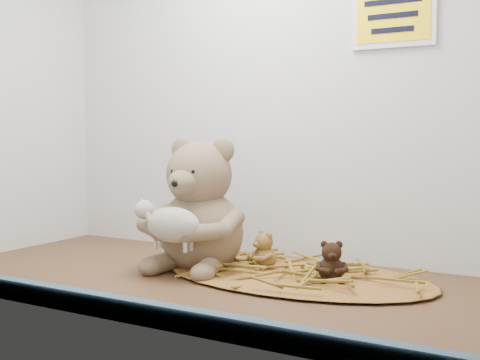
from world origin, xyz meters
The scene contains 8 objects.
alcove_shell centered at (0.00, 9.00, 45.00)cm, with size 120.40×60.20×90.40cm.
front_rail centered at (0.00, -28.80, 1.80)cm, with size 119.28×2.20×3.60cm, color #3A586F.
straw_bed centered at (16.23, 10.10, 0.56)cm, with size 57.90×33.62×1.12cm, color brown.
main_teddy centered at (-5.68, 7.96, 14.51)cm, with size 23.40×24.70×29.02cm, color #876E53, non-canonical shape.
toy_lamb centered at (-5.68, -2.44, 11.19)cm, with size 15.93×9.72×10.30cm, color #B4ADA1, non-canonical shape.
mini_teddy_tan centered at (7.96, 11.92, 5.13)cm, with size 6.46×6.82×8.01cm, color olive, non-canonical shape.
mini_teddy_brown centered at (24.50, 8.28, 5.11)cm, with size 6.44×6.79×7.98cm, color black, non-canonical shape.
wall_sign centered at (30.00, 29.40, 55.00)cm, with size 16.00×1.20×11.00cm, color yellow.
Camera 1 is at (65.63, -101.51, 29.27)cm, focal length 45.00 mm.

